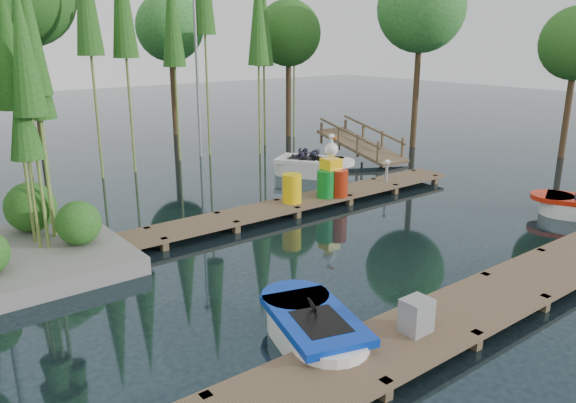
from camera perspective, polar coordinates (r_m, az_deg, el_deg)
ground_plane at (r=13.11m, az=-0.38°, el=-5.49°), size 90.00×90.00×0.00m
near_dock at (r=10.15m, az=15.62°, el=-11.59°), size 18.00×1.50×0.50m
far_dock at (r=15.49m, az=-3.09°, el=-1.10°), size 15.00×1.20×0.50m
lamp_rear at (r=23.59m, az=-9.31°, el=14.73°), size 0.30×0.30×7.25m
ramp at (r=23.41m, az=7.44°, el=5.74°), size 1.50×3.94×1.49m
boat_blue at (r=9.46m, az=2.64°, el=-12.99°), size 1.89×2.88×0.89m
boat_white_far at (r=20.51m, az=2.37°, el=3.55°), size 2.74×3.24×1.41m
utility_cabinet at (r=9.43m, az=12.90°, el=-11.23°), size 0.47×0.39×0.57m
yellow_barrel at (r=16.03m, az=0.39°, el=1.35°), size 0.55×0.55×0.83m
drum_cluster at (r=16.79m, az=4.54°, el=2.44°), size 1.08×0.99×1.85m
seagull_post at (r=18.66m, az=10.02°, el=3.51°), size 0.46×0.25×0.73m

